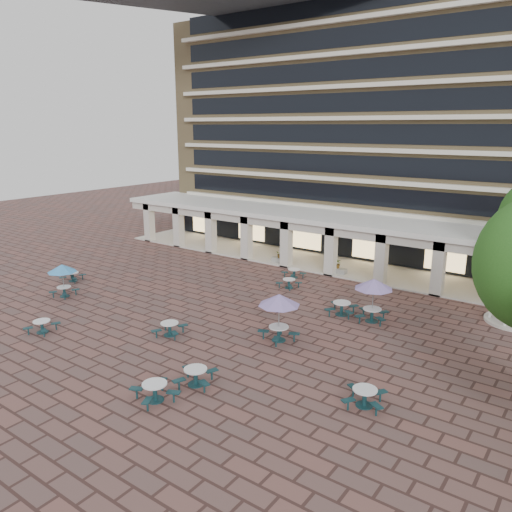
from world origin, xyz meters
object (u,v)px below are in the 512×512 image
object	(u,v)px
planter_right	(337,268)
picnic_table_3	(196,375)
picnic_table_2	(155,390)
planter_left	(280,258)
picnic_table_1	(170,328)

from	to	relation	value
planter_right	picnic_table_3	bearing A→B (deg)	-81.79
picnic_table_2	planter_right	distance (m)	22.17
picnic_table_2	planter_left	size ratio (longest dim) A/B	1.48
picnic_table_1	planter_left	distance (m)	17.00
picnic_table_3	planter_right	world-z (taller)	planter_right
picnic_table_1	planter_left	xyz separation A→B (m)	(-3.37, 16.66, 0.01)
picnic_table_2	picnic_table_3	world-z (taller)	picnic_table_2
picnic_table_2	planter_left	bearing A→B (deg)	129.42
picnic_table_1	picnic_table_2	distance (m)	7.05
picnic_table_2	picnic_table_3	xyz separation A→B (m)	(0.51, 2.06, -0.01)
picnic_table_2	planter_right	size ratio (longest dim) A/B	1.48
picnic_table_3	planter_left	distance (m)	21.69
picnic_table_2	planter_left	xyz separation A→B (m)	(-7.93, 22.04, -0.02)
planter_left	picnic_table_2	bearing A→B (deg)	-70.21
picnic_table_1	picnic_table_2	bearing A→B (deg)	-69.55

